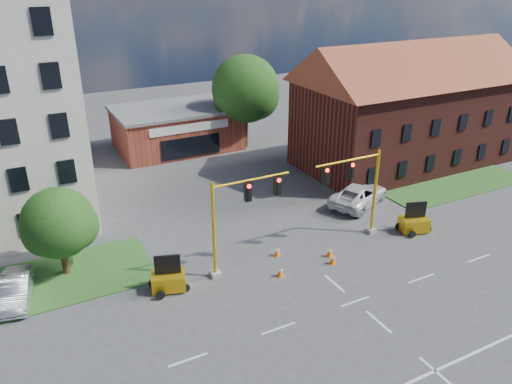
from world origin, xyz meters
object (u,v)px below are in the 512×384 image
pickup_white (359,195)px  signal_mast_west (239,213)px  signal_mast_east (357,186)px  trailer_east (414,223)px  trailer_west (169,279)px

pickup_white → signal_mast_west: bearing=83.9°
signal_mast_west → signal_mast_east: (8.71, 0.00, 0.00)m
trailer_east → pickup_white: (-0.63, 5.43, 0.14)m
trailer_east → pickup_white: 5.47m
signal_mast_west → signal_mast_east: same height
signal_mast_east → trailer_east: size_ratio=2.77×
signal_mast_west → pickup_white: bearing=18.5°
trailer_west → trailer_east: trailer_east is taller
signal_mast_east → signal_mast_west: bearing=180.0°
signal_mast_east → trailer_west: size_ratio=2.77×
signal_mast_west → trailer_east: 13.61m
signal_mast_east → pickup_white: 6.46m
signal_mast_east → trailer_east: (4.45, -1.24, -3.23)m
pickup_white → trailer_west: bearing=79.3°
trailer_west → pickup_white: 17.63m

